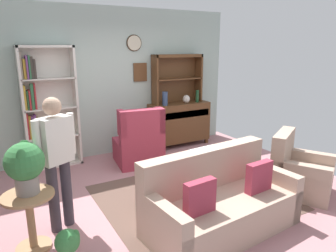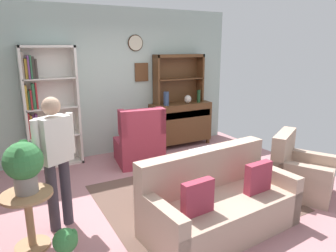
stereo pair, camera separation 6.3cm
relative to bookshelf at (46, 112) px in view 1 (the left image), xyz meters
name	(u,v)px [view 1 (the left image)]	position (x,y,z in m)	size (l,w,h in m)	color
ground_plane	(169,193)	(1.33, -1.94, -1.00)	(5.40, 4.60, 0.02)	#B27A7F
wall_back	(115,82)	(1.34, 0.19, 0.42)	(5.00, 0.09, 2.80)	#ADC1B7
area_rug	(191,197)	(1.53, -2.24, -0.98)	(2.46, 2.17, 0.01)	brown
bookshelf	(46,112)	(0.00, 0.00, 0.00)	(0.90, 0.30, 2.10)	silver
sideboard	(179,122)	(2.64, -0.08, -0.48)	(1.30, 0.45, 0.92)	brown
sideboard_hutch	(177,72)	(2.64, 0.02, 0.57)	(1.10, 0.26, 1.00)	brown
vase_tall	(165,99)	(2.25, -0.17, 0.07)	(0.11, 0.11, 0.28)	#33476B
vase_round	(186,99)	(2.77, -0.15, 0.02)	(0.15, 0.15, 0.17)	beige
bottle_wine	(197,96)	(3.03, -0.17, 0.06)	(0.07, 0.07, 0.26)	#194223
couch_floral	(219,204)	(1.39, -3.03, -0.67)	(1.86, 1.00, 0.90)	tan
armchair_floral	(299,173)	(2.99, -2.86, -0.70)	(1.04, 1.05, 0.88)	tan
wingback_chair	(139,144)	(1.43, -0.70, -0.60)	(0.88, 0.90, 1.05)	#A33347
plant_stand	(30,215)	(-0.56, -2.37, -0.60)	(0.52, 0.52, 0.63)	#A87F56
potted_plant_large	(25,164)	(-0.55, -2.34, -0.04)	(0.39, 0.39, 0.54)	gray
potted_plant_small	(68,243)	(-0.28, -2.76, -0.79)	(0.25, 0.25, 0.34)	beige
person_reading	(57,155)	(-0.21, -2.11, -0.08)	(0.50, 0.33, 1.56)	#38333D
coffee_table	(177,177)	(1.30, -2.21, -0.63)	(0.80, 0.50, 0.42)	brown
book_stack	(177,169)	(1.34, -2.16, -0.54)	(0.18, 0.15, 0.05)	#723F7F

